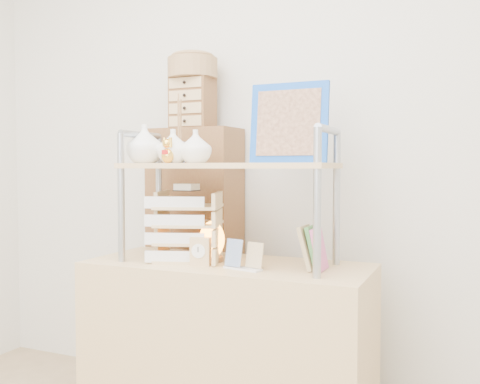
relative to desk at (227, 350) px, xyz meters
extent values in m
cube|color=silver|center=(0.00, 0.50, 0.93)|extent=(3.40, 0.02, 2.60)
cube|color=tan|center=(0.00, 0.00, 0.00)|extent=(1.20, 0.50, 0.75)
cube|color=brown|center=(-0.35, 0.37, 0.30)|extent=(0.46, 0.25, 1.35)
cylinder|color=#9499A1|center=(-0.43, -0.15, 0.65)|extent=(0.03, 0.03, 0.55)
cylinder|color=#9499A1|center=(-0.43, 0.15, 0.65)|extent=(0.03, 0.03, 0.55)
cylinder|color=#9499A1|center=(-0.43, 0.00, 0.93)|extent=(0.03, 0.30, 0.03)
cylinder|color=#9499A1|center=(0.43, -0.15, 0.65)|extent=(0.03, 0.03, 0.55)
cylinder|color=#9499A1|center=(0.43, 0.15, 0.65)|extent=(0.03, 0.03, 0.55)
cylinder|color=#9499A1|center=(0.43, 0.00, 0.93)|extent=(0.03, 0.30, 0.03)
cube|color=tan|center=(0.00, 0.00, 0.79)|extent=(0.90, 0.34, 0.02)
imported|color=white|center=(-0.40, -0.02, 0.88)|extent=(0.16, 0.16, 0.17)
imported|color=white|center=(-0.26, 0.00, 0.87)|extent=(0.14, 0.14, 0.15)
imported|color=white|center=(-0.16, 0.02, 0.87)|extent=(0.14, 0.14, 0.15)
cylinder|color=#23399A|center=(-0.31, 0.12, 0.85)|extent=(0.07, 0.07, 0.10)
cube|color=blue|center=(0.24, 0.10, 0.97)|extent=(0.34, 0.06, 0.34)
cube|color=brown|center=(0.24, 0.09, 0.97)|extent=(0.28, 0.04, 0.27)
cube|color=#CE5A96|center=(0.40, 0.00, 0.46)|extent=(0.05, 0.12, 0.17)
cube|color=#519B4D|center=(0.38, 0.02, 0.46)|extent=(0.05, 0.12, 0.17)
cube|color=tan|center=(0.35, 0.00, 0.46)|extent=(0.06, 0.13, 0.17)
cube|color=tan|center=(-0.19, 0.01, 0.38)|extent=(0.34, 0.33, 0.01)
cube|color=white|center=(-0.19, -0.12, 0.41)|extent=(0.24, 0.09, 0.05)
cube|color=tan|center=(-0.19, 0.01, 0.46)|extent=(0.34, 0.33, 0.01)
cube|color=white|center=(-0.19, -0.12, 0.48)|extent=(0.24, 0.09, 0.05)
cube|color=tan|center=(-0.19, 0.01, 0.53)|extent=(0.34, 0.33, 0.01)
cube|color=white|center=(-0.19, -0.12, 0.56)|extent=(0.24, 0.09, 0.05)
cube|color=tan|center=(-0.19, 0.01, 0.61)|extent=(0.34, 0.33, 0.01)
cube|color=white|center=(-0.19, -0.12, 0.63)|extent=(0.24, 0.09, 0.05)
cube|color=beige|center=(-0.19, -0.01, 0.69)|extent=(0.08, 0.08, 0.03)
cylinder|color=brown|center=(-0.08, 0.01, 0.39)|extent=(0.10, 0.10, 0.02)
ellipsoid|color=orange|center=(-0.08, 0.01, 0.47)|extent=(0.11, 0.11, 0.15)
cube|color=tan|center=(-0.07, -0.10, 0.43)|extent=(0.09, 0.05, 0.12)
cylinder|color=white|center=(-0.07, -0.12, 0.44)|extent=(0.06, 0.01, 0.06)
cube|color=white|center=(0.12, -0.11, 0.38)|extent=(0.17, 0.08, 0.01)
cube|color=#1F4490|center=(0.08, -0.10, 0.44)|extent=(0.08, 0.04, 0.11)
cube|color=tan|center=(0.16, -0.10, 0.43)|extent=(0.08, 0.04, 0.10)
cube|color=brown|center=(-0.35, 0.35, 1.10)|extent=(0.20, 0.15, 0.25)
cube|color=tan|center=(-0.35, 0.27, 1.01)|extent=(0.18, 0.01, 0.05)
cube|color=tan|center=(-0.35, 0.27, 1.07)|extent=(0.18, 0.01, 0.05)
cube|color=tan|center=(-0.35, 0.27, 1.13)|extent=(0.18, 0.01, 0.05)
cube|color=tan|center=(-0.35, 0.27, 1.19)|extent=(0.18, 0.01, 0.05)
cylinder|color=olive|center=(-0.35, 0.35, 1.28)|extent=(0.25, 0.25, 0.10)
camera|label=1|loc=(0.95, -2.03, 0.78)|focal=40.00mm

